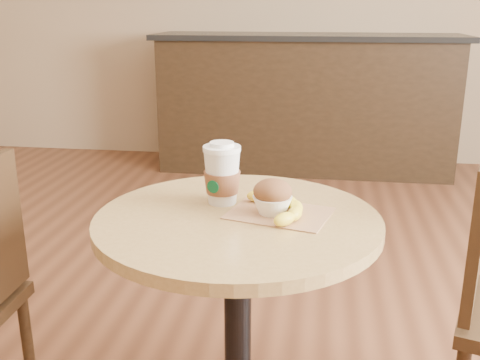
{
  "coord_description": "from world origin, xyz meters",
  "views": [
    {
      "loc": [
        0.14,
        -1.17,
        1.24
      ],
      "look_at": [
        -0.06,
        0.14,
        0.83
      ],
      "focal_mm": 42.0,
      "sensor_mm": 36.0,
      "label": 1
    }
  ],
  "objects_px": {
    "banana": "(275,207)",
    "cafe_table": "(238,295)",
    "muffin": "(273,197)",
    "coffee_cup": "(222,176)"
  },
  "relations": [
    {
      "from": "coffee_cup",
      "to": "muffin",
      "type": "height_order",
      "value": "coffee_cup"
    },
    {
      "from": "muffin",
      "to": "banana",
      "type": "bearing_deg",
      "value": 1.6
    },
    {
      "from": "coffee_cup",
      "to": "banana",
      "type": "bearing_deg",
      "value": -5.58
    },
    {
      "from": "muffin",
      "to": "banana",
      "type": "distance_m",
      "value": 0.03
    },
    {
      "from": "muffin",
      "to": "cafe_table",
      "type": "bearing_deg",
      "value": -163.41
    },
    {
      "from": "cafe_table",
      "to": "coffee_cup",
      "type": "relative_size",
      "value": 4.63
    },
    {
      "from": "banana",
      "to": "cafe_table",
      "type": "bearing_deg",
      "value": 173.74
    },
    {
      "from": "cafe_table",
      "to": "coffee_cup",
      "type": "distance_m",
      "value": 0.31
    },
    {
      "from": "cafe_table",
      "to": "banana",
      "type": "xyz_separation_m",
      "value": [
        0.09,
        0.02,
        0.24
      ]
    },
    {
      "from": "muffin",
      "to": "banana",
      "type": "height_order",
      "value": "muffin"
    }
  ]
}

